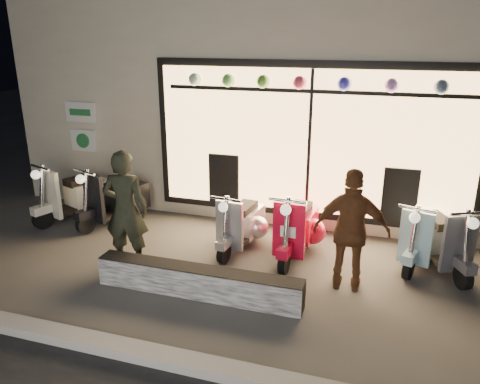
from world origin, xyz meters
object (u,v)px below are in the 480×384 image
(woman, at_px, (352,231))
(graffiti_barrier, at_px, (198,282))
(scooter_red, at_px, (298,226))
(man, at_px, (126,210))
(scooter_silver, at_px, (243,223))

(woman, bearing_deg, graffiti_barrier, 20.65)
(scooter_red, bearing_deg, graffiti_barrier, -116.97)
(man, bearing_deg, scooter_red, -163.08)
(graffiti_barrier, relative_size, woman, 1.67)
(scooter_silver, relative_size, woman, 0.81)
(graffiti_barrier, distance_m, woman, 2.11)
(scooter_silver, distance_m, woman, 2.01)
(graffiti_barrier, relative_size, man, 1.58)
(scooter_red, height_order, woman, woman)
(scooter_silver, xyz_separation_m, man, (-1.40, -1.18, 0.49))
(scooter_red, xyz_separation_m, woman, (0.86, -0.91, 0.41))
(scooter_silver, relative_size, scooter_red, 0.92)
(graffiti_barrier, height_order, woman, woman)
(man, bearing_deg, scooter_silver, -150.66)
(graffiti_barrier, relative_size, scooter_red, 1.89)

